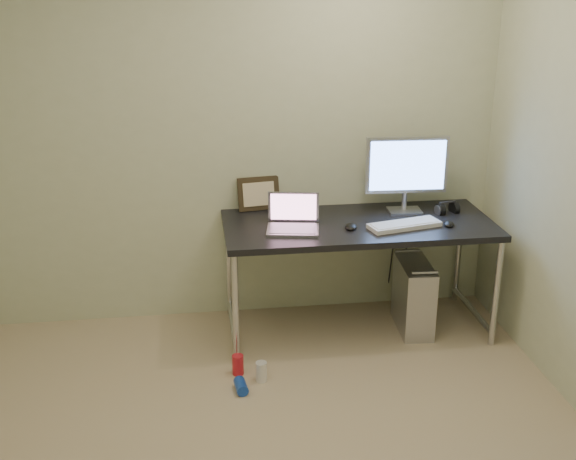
{
  "coord_description": "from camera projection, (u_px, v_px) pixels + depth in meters",
  "views": [
    {
      "loc": [
        -0.26,
        -2.82,
        2.27
      ],
      "look_at": [
        0.27,
        1.03,
        0.85
      ],
      "focal_mm": 45.0,
      "sensor_mm": 36.0,
      "label": 1
    }
  ],
  "objects": [
    {
      "name": "headphones",
      "position": [
        447.0,
        209.0,
        4.72
      ],
      "size": [
        0.16,
        0.1,
        0.1
      ],
      "rotation": [
        0.0,
        0.0,
        0.23
      ],
      "color": "black",
      "rests_on": "desk"
    },
    {
      "name": "desk",
      "position": [
        358.0,
        233.0,
        4.58
      ],
      "size": [
        1.7,
        0.75,
        0.75
      ],
      "color": "black",
      "rests_on": "ground"
    },
    {
      "name": "can_white",
      "position": [
        261.0,
        372.0,
        4.18
      ],
      "size": [
        0.09,
        0.09,
        0.12
      ],
      "primitive_type": "cylinder",
      "rotation": [
        0.0,
        0.0,
        -0.41
      ],
      "color": "white",
      "rests_on": "ground"
    },
    {
      "name": "cable_a",
      "position": [
        392.0,
        252.0,
        5.02
      ],
      "size": [
        0.01,
        0.16,
        0.69
      ],
      "primitive_type": "cylinder",
      "rotation": [
        0.21,
        0.0,
        0.0
      ],
      "color": "black",
      "rests_on": "ground"
    },
    {
      "name": "can_blue",
      "position": [
        241.0,
        386.0,
        4.09
      ],
      "size": [
        0.08,
        0.13,
        0.07
      ],
      "primitive_type": "cylinder",
      "rotation": [
        1.57,
        0.0,
        0.11
      ],
      "color": "#1843B9",
      "rests_on": "ground"
    },
    {
      "name": "webcam",
      "position": [
        292.0,
        199.0,
        4.71
      ],
      "size": [
        0.05,
        0.04,
        0.12
      ],
      "rotation": [
        0.0,
        0.0,
        -0.26
      ],
      "color": "silver",
      "rests_on": "desk"
    },
    {
      "name": "monitor",
      "position": [
        407.0,
        169.0,
        4.65
      ],
      "size": [
        0.54,
        0.17,
        0.5
      ],
      "rotation": [
        0.0,
        0.0,
        -0.05
      ],
      "color": "#B0B0B8",
      "rests_on": "desk"
    },
    {
      "name": "laptop",
      "position": [
        293.0,
        221.0,
        4.43
      ],
      "size": [
        0.35,
        0.31,
        0.22
      ],
      "rotation": [
        0.0,
        0.0,
        -0.17
      ],
      "color": "#B0B0B8",
      "rests_on": "desk"
    },
    {
      "name": "tower_computer",
      "position": [
        413.0,
        296.0,
        4.74
      ],
      "size": [
        0.22,
        0.45,
        0.49
      ],
      "rotation": [
        0.0,
        0.0,
        -0.06
      ],
      "color": "silver",
      "rests_on": "ground"
    },
    {
      "name": "cable_b",
      "position": [
        406.0,
        255.0,
        5.02
      ],
      "size": [
        0.02,
        0.11,
        0.71
      ],
      "primitive_type": "cylinder",
      "rotation": [
        0.14,
        0.0,
        0.09
      ],
      "color": "black",
      "rests_on": "ground"
    },
    {
      "name": "can_red",
      "position": [
        238.0,
        365.0,
        4.25
      ],
      "size": [
        0.07,
        0.07,
        0.12
      ],
      "primitive_type": "cylinder",
      "rotation": [
        0.0,
        0.0,
        0.11
      ],
      "color": "red",
      "rests_on": "ground"
    },
    {
      "name": "keyboard",
      "position": [
        404.0,
        225.0,
        4.47
      ],
      "size": [
        0.48,
        0.25,
        0.03
      ],
      "primitive_type": "cube",
      "rotation": [
        0.0,
        0.0,
        0.24
      ],
      "color": "silver",
      "rests_on": "desk"
    },
    {
      "name": "wall_back",
      "position": [
        231.0,
        135.0,
        4.63
      ],
      "size": [
        3.5,
        0.02,
        2.5
      ],
      "primitive_type": "cube",
      "color": "beige",
      "rests_on": "ground"
    },
    {
      "name": "picture_frame",
      "position": [
        259.0,
        193.0,
        4.76
      ],
      "size": [
        0.29,
        0.12,
        0.22
      ],
      "primitive_type": "cube",
      "rotation": [
        -0.21,
        0.0,
        0.15
      ],
      "color": "black",
      "rests_on": "desk"
    },
    {
      "name": "mouse_left",
      "position": [
        351.0,
        226.0,
        4.44
      ],
      "size": [
        0.1,
        0.13,
        0.04
      ],
      "primitive_type": "ellipsoid",
      "rotation": [
        0.0,
        0.0,
        -0.25
      ],
      "color": "black",
      "rests_on": "desk"
    },
    {
      "name": "mouse_right",
      "position": [
        449.0,
        223.0,
        4.49
      ],
      "size": [
        0.09,
        0.12,
        0.04
      ],
      "primitive_type": "ellipsoid",
      "rotation": [
        0.0,
        0.0,
        -0.26
      ],
      "color": "black",
      "rests_on": "desk"
    }
  ]
}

